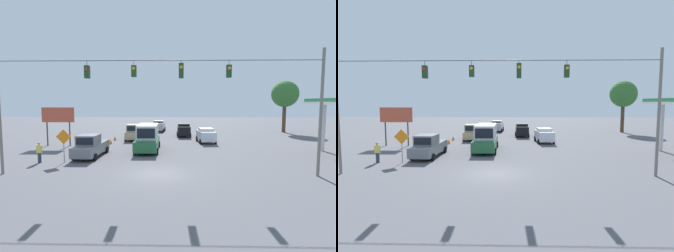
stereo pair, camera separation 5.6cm
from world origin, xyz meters
TOP-DOWN VIEW (x-y plane):
  - ground_plane at (0.00, 0.00)m, footprint 140.00×140.00m
  - overhead_signal_span at (-0.03, 0.28)m, footprint 22.28×0.38m
  - box_truck_green_withflow_mid at (1.68, -9.25)m, footprint 2.52×6.83m
  - sedan_black_oncoming_deep at (-2.52, -20.38)m, footprint 2.08×3.86m
  - sedan_silver_withflow_deep at (1.60, -26.99)m, footprint 2.31×3.95m
  - pickup_truck_tan_withflow_far at (4.32, -16.98)m, footprint 2.35×5.38m
  - sedan_white_oncoming_far at (-5.13, -14.66)m, footprint 2.35×4.01m
  - pickup_truck_grey_parked_shoulder at (6.67, -5.75)m, footprint 2.25×5.62m
  - traffic_cone_nearest at (6.84, -4.52)m, footprint 0.41×0.41m
  - traffic_cone_second at (6.80, -7.35)m, footprint 0.41×0.41m
  - traffic_cone_third at (6.86, -10.24)m, footprint 0.41×0.41m
  - traffic_cone_fourth at (6.63, -13.20)m, footprint 0.41×0.41m
  - traffic_cone_fifth at (6.83, -16.36)m, footprint 0.41×0.41m
  - roadside_billboard at (12.36, -11.76)m, footprint 3.78×0.16m
  - work_zone_sign at (8.12, -3.26)m, footprint 1.27×0.06m
  - pedestrian at (10.19, -3.20)m, footprint 0.40×0.28m
  - tree_horizon_left at (-19.61, -26.31)m, footprint 4.38×4.38m

SIDE VIEW (x-z plane):
  - ground_plane at x=0.00m, z-range 0.00..0.00m
  - traffic_cone_nearest at x=6.84m, z-range 0.00..0.56m
  - traffic_cone_second at x=6.80m, z-range 0.00..0.56m
  - traffic_cone_third at x=6.86m, z-range 0.00..0.56m
  - traffic_cone_fourth at x=6.63m, z-range 0.00..0.56m
  - traffic_cone_fifth at x=6.83m, z-range 0.00..0.56m
  - pedestrian at x=10.19m, z-range 0.01..1.77m
  - sedan_white_oncoming_far at x=-5.13m, z-range 0.04..1.87m
  - pickup_truck_tan_withflow_far at x=4.32m, z-range -0.08..2.04m
  - pickup_truck_grey_parked_shoulder at x=6.67m, z-range -0.08..2.04m
  - sedan_silver_withflow_deep at x=1.60m, z-range 0.04..1.92m
  - sedan_black_oncoming_deep at x=-2.52m, z-range 0.04..1.97m
  - box_truck_green_withflow_mid at x=1.68m, z-range -0.01..2.71m
  - work_zone_sign at x=8.12m, z-range 0.57..3.41m
  - roadside_billboard at x=12.36m, z-range 1.04..5.52m
  - overhead_signal_span at x=-0.03m, z-range 1.12..9.79m
  - tree_horizon_left at x=-19.61m, z-range 2.05..10.71m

